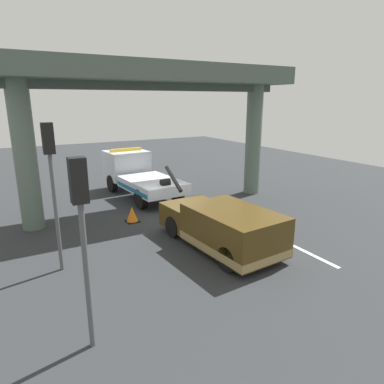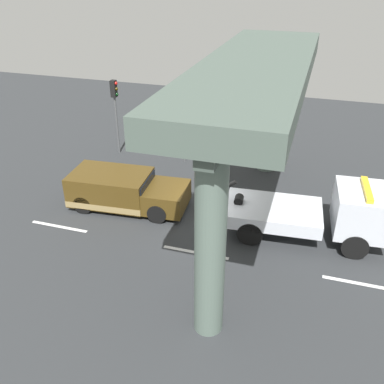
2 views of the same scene
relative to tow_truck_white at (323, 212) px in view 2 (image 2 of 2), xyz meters
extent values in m
cube|color=#2D3033|center=(-4.46, -0.06, -1.25)|extent=(60.00, 40.00, 0.10)
cube|color=silver|center=(-10.46, -2.45, -1.20)|extent=(2.60, 0.16, 0.01)
cube|color=silver|center=(-4.46, -2.45, -1.20)|extent=(2.60, 0.16, 0.01)
cube|color=silver|center=(1.54, -2.45, -1.20)|extent=(2.60, 0.16, 0.01)
cube|color=silver|center=(-1.92, -0.14, -0.28)|extent=(4.01, 2.68, 0.55)
cube|color=silver|center=(1.40, 0.10, 0.27)|extent=(2.21, 2.45, 1.65)
cube|color=black|center=(2.01, 0.15, 0.64)|extent=(0.22, 2.21, 0.66)
cube|color=#196B9E|center=(-2.01, 1.06, -0.36)|extent=(3.64, 0.29, 0.20)
cylinder|color=black|center=(-4.11, -0.31, 0.46)|extent=(1.42, 0.28, 1.07)
cylinder|color=black|center=(-3.31, -0.25, 0.12)|extent=(0.39, 0.48, 0.36)
cube|color=yellow|center=(1.40, 0.10, 1.18)|extent=(0.38, 1.93, 0.16)
cylinder|color=black|center=(1.12, 1.13, -0.70)|extent=(1.02, 0.39, 1.00)
cylinder|color=black|center=(1.27, -0.95, -0.70)|extent=(1.02, 0.39, 1.00)
cylinder|color=black|center=(-2.77, 0.84, -0.70)|extent=(1.02, 0.39, 1.00)
cylinder|color=black|center=(-2.61, -1.24, -0.70)|extent=(1.02, 0.39, 1.00)
cube|color=#4C3814|center=(-9.15, -0.11, -0.30)|extent=(3.61, 2.45, 1.35)
cube|color=#4C3814|center=(-6.56, 0.09, -0.50)|extent=(1.88, 2.23, 0.95)
cube|color=black|center=(-7.41, 0.02, 0.00)|extent=(0.20, 1.94, 0.59)
cube|color=#9E8451|center=(-9.15, -0.11, -0.79)|extent=(3.63, 2.47, 0.28)
cylinder|color=black|center=(-6.79, 1.03, -0.78)|extent=(0.86, 0.34, 0.84)
cylinder|color=black|center=(-6.64, -0.88, -0.78)|extent=(0.86, 0.34, 0.84)
cylinder|color=black|center=(-10.17, 0.78, -0.78)|extent=(0.86, 0.34, 0.84)
cylinder|color=black|center=(-10.03, -1.14, -0.78)|extent=(0.86, 0.34, 0.84)
cylinder|color=#596B60|center=(-3.02, 5.75, 1.80)|extent=(0.88, 0.88, 6.00)
cylinder|color=#596B60|center=(-3.02, -5.87, 1.80)|extent=(0.88, 0.88, 6.00)
cube|color=#4B5B52|center=(-3.02, -0.06, 5.22)|extent=(3.60, 13.62, 0.83)
cube|color=#3E4A43|center=(-3.02, -0.06, 4.62)|extent=(0.50, 13.22, 0.36)
cylinder|color=#515456|center=(-11.46, 5.34, 0.44)|extent=(0.12, 0.12, 3.28)
cube|color=black|center=(-11.46, 5.34, 2.53)|extent=(0.28, 0.32, 0.90)
sphere|color=red|center=(-11.30, 5.34, 2.83)|extent=(0.18, 0.18, 0.18)
sphere|color=#3A2D06|center=(-11.30, 5.34, 2.53)|extent=(0.18, 0.18, 0.18)
sphere|color=black|center=(-11.30, 5.34, 2.23)|extent=(0.18, 0.18, 0.18)
cylinder|color=#515456|center=(-7.46, 5.34, 0.65)|extent=(0.12, 0.12, 3.71)
cube|color=black|center=(-7.46, 5.34, 2.96)|extent=(0.28, 0.32, 0.90)
sphere|color=#360605|center=(-7.30, 5.34, 3.26)|extent=(0.18, 0.18, 0.18)
sphere|color=gold|center=(-7.30, 5.34, 2.96)|extent=(0.18, 0.18, 0.18)
sphere|color=black|center=(-7.30, 5.34, 2.66)|extent=(0.18, 0.18, 0.18)
cone|color=orange|center=(-4.33, 1.86, -0.86)|extent=(0.52, 0.52, 0.69)
cube|color=black|center=(-4.33, 1.86, -1.19)|extent=(0.58, 0.58, 0.03)
camera|label=1|loc=(-18.10, 6.56, 4.03)|focal=31.92mm
camera|label=2|loc=(-0.71, -14.94, 8.69)|focal=39.54mm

